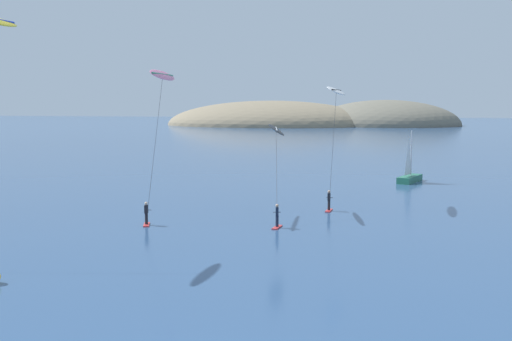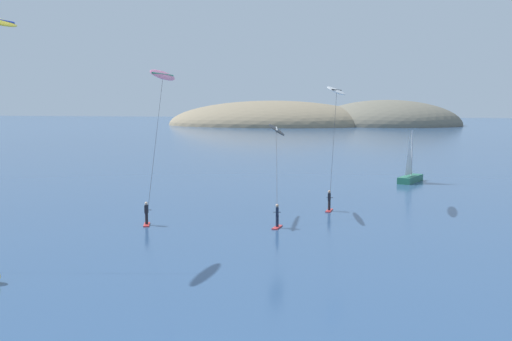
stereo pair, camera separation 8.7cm
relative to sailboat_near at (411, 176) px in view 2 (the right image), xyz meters
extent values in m
ellipsoid|color=#6B6656|center=(3.62, 154.24, -0.64)|extent=(50.94, 43.33, 17.49)
ellipsoid|color=#84755B|center=(-35.72, 150.37, -0.64)|extent=(73.29, 50.98, 16.96)
cube|color=#23664C|center=(-0.12, -0.28, -0.29)|extent=(3.11, 4.97, 0.70)
cone|color=#23664C|center=(0.79, 1.94, -0.29)|extent=(1.43, 2.25, 0.67)
cylinder|color=#B2B2B7|center=(0.00, 0.00, 2.56)|extent=(0.12, 0.12, 5.00)
pyramid|color=white|center=(-0.34, -0.84, 2.38)|extent=(0.75, 1.70, 4.25)
cylinder|color=#A5A5AD|center=(-0.34, -0.84, 0.31)|extent=(0.75, 1.70, 0.08)
cube|color=red|center=(-8.08, -20.00, -0.60)|extent=(0.57, 1.54, 0.08)
cylinder|color=black|center=(-8.08, -20.00, -0.16)|extent=(0.22, 0.22, 0.80)
cube|color=black|center=(-8.08, -20.00, 0.54)|extent=(0.23, 0.36, 0.60)
sphere|color=tan|center=(-8.08, -20.00, 0.96)|extent=(0.22, 0.22, 0.22)
cylinder|color=black|center=(-8.04, -19.65, 0.42)|extent=(0.55, 0.10, 0.04)
ellipsoid|color=white|center=(-7.72, -16.61, 9.13)|extent=(2.07, 5.37, 0.89)
cylinder|color=black|center=(-7.72, -16.61, 9.18)|extent=(0.69, 4.96, 0.16)
cylinder|color=#333338|center=(-7.88, -18.13, 4.73)|extent=(0.35, 3.06, 8.62)
cube|color=red|center=(-11.41, -27.45, -0.60)|extent=(0.61, 1.54, 0.08)
cylinder|color=#192338|center=(-11.41, -27.45, -0.16)|extent=(0.22, 0.22, 0.80)
cube|color=#192338|center=(-11.41, -27.45, 0.54)|extent=(0.25, 0.36, 0.60)
sphere|color=tan|center=(-11.41, -27.45, 0.96)|extent=(0.22, 0.22, 0.22)
cylinder|color=black|center=(-11.45, -27.11, 0.42)|extent=(0.55, 0.12, 0.04)
ellipsoid|color=black|center=(-12.22, -21.62, 6.03)|extent=(2.12, 5.67, 1.04)
cylinder|color=white|center=(-12.22, -21.62, 6.08)|extent=(0.89, 5.23, 0.16)
cylinder|color=#333338|center=(-11.84, -24.36, 3.18)|extent=(0.79, 5.51, 5.53)
cube|color=red|center=(-20.87, -28.01, -0.60)|extent=(0.78, 1.55, 0.08)
cylinder|color=black|center=(-20.87, -28.01, -0.16)|extent=(0.22, 0.22, 0.80)
cube|color=black|center=(-20.87, -28.01, 0.54)|extent=(0.21, 0.34, 0.60)
sphere|color=beige|center=(-20.87, -28.01, 0.96)|extent=(0.22, 0.22, 0.22)
cylinder|color=black|center=(-20.87, -27.66, 0.42)|extent=(0.55, 0.05, 0.04)
ellipsoid|color=pink|center=(-20.97, -23.19, 10.30)|extent=(1.26, 5.98, 0.98)
cylinder|color=#14895B|center=(-20.97, -23.19, 10.35)|extent=(0.28, 5.67, 0.16)
cylinder|color=#333338|center=(-20.92, -25.42, 5.31)|extent=(0.12, 4.49, 9.79)
camera|label=1|loc=(-5.88, -71.88, 8.47)|focal=45.00mm
camera|label=2|loc=(-5.79, -71.87, 8.47)|focal=45.00mm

